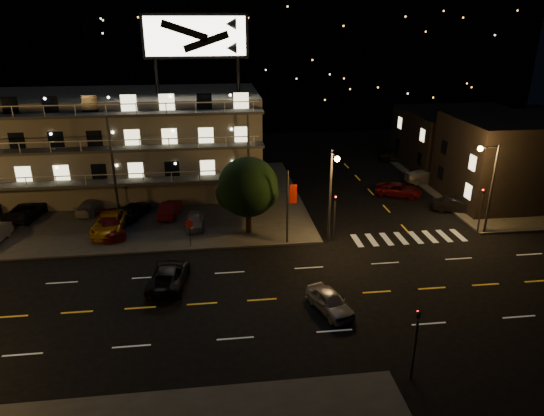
{
  "coord_description": "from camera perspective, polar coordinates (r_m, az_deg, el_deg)",
  "views": [
    {
      "loc": [
        -0.78,
        -27.89,
        17.74
      ],
      "look_at": [
        3.68,
        8.0,
        3.43
      ],
      "focal_mm": 32.0,
      "sensor_mm": 36.0,
      "label": 1
    }
  ],
  "objects": [
    {
      "name": "signal_sw",
      "position": [
        26.49,
        16.56,
        -14.38
      ],
      "size": [
        0.2,
        0.27,
        4.6
      ],
      "color": "#2D2D30",
      "rests_on": "ground"
    },
    {
      "name": "tree",
      "position": [
        41.15,
        -2.92,
        2.28
      ],
      "size": [
        5.35,
        5.16,
        6.74
      ],
      "color": "black",
      "rests_on": "curb_nw"
    },
    {
      "name": "streetlight_ne",
      "position": [
        44.7,
        24.17,
        3.04
      ],
      "size": [
        1.92,
        0.44,
        8.0
      ],
      "color": "#2D2D30",
      "rests_on": "ground"
    },
    {
      "name": "streetlight_nc",
      "position": [
        39.16,
        7.03,
        2.37
      ],
      "size": [
        0.44,
        1.92,
        8.0
      ],
      "color": "#2D2D30",
      "rests_on": "ground"
    },
    {
      "name": "side_bldg_back",
      "position": [
        65.37,
        21.39,
        7.52
      ],
      "size": [
        14.06,
        12.0,
        7.0
      ],
      "color": "black",
      "rests_on": "ground"
    },
    {
      "name": "signal_ne",
      "position": [
        45.53,
        23.44,
        0.27
      ],
      "size": [
        0.27,
        0.2,
        4.6
      ],
      "color": "#2D2D30",
      "rests_on": "ground"
    },
    {
      "name": "lot_car_9",
      "position": [
        46.78,
        -11.87,
        -0.07
      ],
      "size": [
        2.14,
        4.43,
        1.4
      ],
      "primitive_type": "imported",
      "rotation": [
        0.0,
        0.0,
        2.98
      ],
      "color": "#610D11",
      "rests_on": "curb_nw"
    },
    {
      "name": "lot_car_6",
      "position": [
        50.77,
        -26.91,
        -0.27
      ],
      "size": [
        3.23,
        5.46,
        1.42
      ],
      "primitive_type": "imported",
      "rotation": [
        0.0,
        0.0,
        2.96
      ],
      "color": "black",
      "rests_on": "curb_nw"
    },
    {
      "name": "ground",
      "position": [
        33.06,
        -4.71,
        -10.94
      ],
      "size": [
        140.0,
        140.0,
        0.0
      ],
      "primitive_type": "plane",
      "color": "black",
      "rests_on": "ground"
    },
    {
      "name": "hill_backdrop",
      "position": [
        97.01,
        -10.62,
        17.58
      ],
      "size": [
        120.0,
        25.0,
        24.0
      ],
      "color": "black",
      "rests_on": "ground"
    },
    {
      "name": "signal_nw",
      "position": [
        40.62,
        7.38,
        -0.53
      ],
      "size": [
        0.2,
        0.27,
        4.6
      ],
      "color": "#2D2D30",
      "rests_on": "ground"
    },
    {
      "name": "banner_north",
      "position": [
        39.45,
        1.95,
        0.3
      ],
      "size": [
        0.83,
        0.16,
        6.4
      ],
      "color": "#2D2D30",
      "rests_on": "ground"
    },
    {
      "name": "road_car_east",
      "position": [
        31.94,
        6.83,
        -10.85
      ],
      "size": [
        2.83,
        4.37,
        1.38
      ],
      "primitive_type": "imported",
      "rotation": [
        0.0,
        0.0,
        0.32
      ],
      "color": "#9A999F",
      "rests_on": "ground"
    },
    {
      "name": "lot_car_2",
      "position": [
        44.68,
        -18.54,
        -1.71
      ],
      "size": [
        2.77,
        5.64,
        1.54
      ],
      "primitive_type": "imported",
      "rotation": [
        0.0,
        0.0,
        -0.04
      ],
      "color": "orange",
      "rests_on": "curb_nw"
    },
    {
      "name": "side_car_3",
      "position": [
        65.93,
        14.36,
        5.98
      ],
      "size": [
        4.78,
        2.94,
        1.52
      ],
      "primitive_type": "imported",
      "rotation": [
        0.0,
        0.0,
        1.3
      ],
      "color": "black",
      "rests_on": "ground"
    },
    {
      "name": "lot_car_7",
      "position": [
        49.69,
        -20.47,
        0.23
      ],
      "size": [
        2.71,
        4.77,
        1.3
      ],
      "primitive_type": "imported",
      "rotation": [
        0.0,
        0.0,
        2.93
      ],
      "color": "#9A999F",
      "rests_on": "curb_nw"
    },
    {
      "name": "road_car_west",
      "position": [
        35.33,
        -12.06,
        -7.73
      ],
      "size": [
        3.07,
        5.48,
        1.45
      ],
      "primitive_type": "imported",
      "rotation": [
        0.0,
        0.0,
        3.01
      ],
      "color": "black",
      "rests_on": "ground"
    },
    {
      "name": "motel",
      "position": [
        54.02,
        -16.79,
        7.4
      ],
      "size": [
        28.0,
        13.8,
        18.1
      ],
      "color": "gray",
      "rests_on": "ground"
    },
    {
      "name": "stop_sign",
      "position": [
        39.89,
        -9.68,
        -2.43
      ],
      "size": [
        0.91,
        0.11,
        2.61
      ],
      "color": "#2D2D30",
      "rests_on": "ground"
    },
    {
      "name": "side_bldg_front",
      "position": [
        55.27,
        27.15,
        5.06
      ],
      "size": [
        14.06,
        10.0,
        8.5
      ],
      "color": "black",
      "rests_on": "ground"
    },
    {
      "name": "lot_car_3",
      "position": [
        44.26,
        -18.46,
        -2.0
      ],
      "size": [
        3.44,
        5.34,
        1.44
      ],
      "primitive_type": "imported",
      "rotation": [
        0.0,
        0.0,
        0.31
      ],
      "color": "#610D11",
      "rests_on": "curb_nw"
    },
    {
      "name": "curb_nw",
      "position": [
        52.73,
        -21.15,
        0.5
      ],
      "size": [
        44.0,
        24.0,
        0.15
      ],
      "primitive_type": "cube",
      "color": "#3A3937",
      "rests_on": "ground"
    },
    {
      "name": "side_car_2",
      "position": [
        58.2,
        17.72,
        3.52
      ],
      "size": [
        5.06,
        2.44,
        1.42
      ],
      "primitive_type": "imported",
      "rotation": [
        0.0,
        0.0,
        1.48
      ],
      "color": "#9A999F",
      "rests_on": "ground"
    },
    {
      "name": "curb_ne",
      "position": [
        59.61,
        24.44,
        2.36
      ],
      "size": [
        16.0,
        24.0,
        0.15
      ],
      "primitive_type": "cube",
      "color": "#3A3937",
      "rests_on": "ground"
    },
    {
      "name": "lot_car_8",
      "position": [
        47.19,
        -15.93,
        -0.2
      ],
      "size": [
        3.18,
        4.68,
        1.48
      ],
      "primitive_type": "imported",
      "rotation": [
        0.0,
        0.0,
        2.78
      ],
      "color": "black",
      "rests_on": "curb_nw"
    },
    {
      "name": "lot_car_4",
      "position": [
        43.81,
        -9.08,
        -1.49
      ],
      "size": [
        1.51,
        3.67,
        1.24
      ],
      "primitive_type": "imported",
      "rotation": [
        0.0,
        0.0,
        -0.01
      ],
      "color": "#9A999F",
      "rests_on": "curb_nw"
    },
    {
      "name": "side_car_0",
      "position": [
        50.37,
        20.73,
        0.33
      ],
      "size": [
        4.36,
        2.84,
        1.36
      ],
      "primitive_type": "imported",
      "rotation": [
        0.0,
        0.0,
        1.2
      ],
      "color": "black",
      "rests_on": "ground"
    },
    {
      "name": "side_car_1",
      "position": [
        53.04,
        14.66,
        2.09
      ],
      "size": [
        5.36,
        3.99,
        1.35
      ],
      "primitive_type": "imported",
      "rotation": [
        0.0,
        0.0,
        1.16
      ],
      "color": "#610D11",
      "rests_on": "ground"
    }
  ]
}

